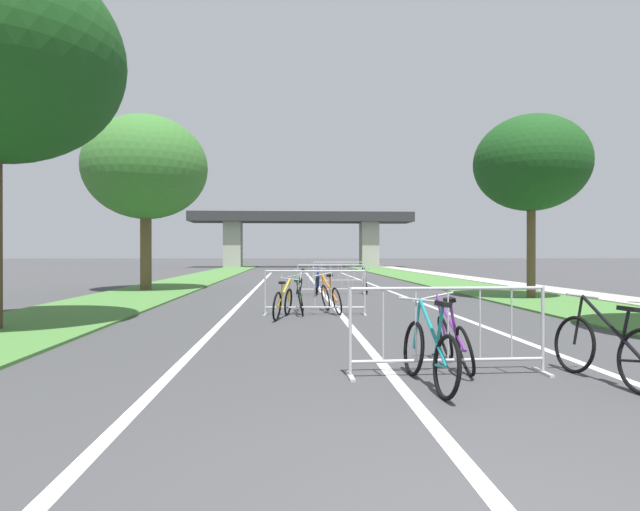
# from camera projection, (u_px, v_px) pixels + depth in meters

# --- Properties ---
(grass_verge_left) EXTENTS (3.24, 62.35, 0.05)m
(grass_verge_left) POSITION_uv_depth(u_px,v_px,m) (193.00, 280.00, 27.40)
(grass_verge_left) COLOR #477A38
(grass_verge_left) RESTS_ON ground
(grass_verge_right) EXTENTS (3.24, 62.35, 0.05)m
(grass_verge_right) POSITION_uv_depth(u_px,v_px,m) (428.00, 279.00, 28.15)
(grass_verge_right) COLOR #477A38
(grass_verge_right) RESTS_ON ground
(sidewalk_path_right) EXTENTS (1.64, 62.35, 0.08)m
(sidewalk_path_right) POSITION_uv_depth(u_px,v_px,m) (471.00, 279.00, 28.29)
(sidewalk_path_right) COLOR #ADA89E
(sidewalk_path_right) RESTS_ON ground
(lane_stripe_center) EXTENTS (0.14, 36.07, 0.01)m
(lane_stripe_center) POSITION_uv_depth(u_px,v_px,m) (320.00, 290.00, 20.32)
(lane_stripe_center) COLOR silver
(lane_stripe_center) RESTS_ON ground
(lane_stripe_right_lane) EXTENTS (0.14, 36.07, 0.01)m
(lane_stripe_right_lane) POSITION_uv_depth(u_px,v_px,m) (385.00, 289.00, 20.47)
(lane_stripe_right_lane) COLOR silver
(lane_stripe_right_lane) RESTS_ON ground
(lane_stripe_left_lane) EXTENTS (0.14, 36.07, 0.01)m
(lane_stripe_left_lane) POSITION_uv_depth(u_px,v_px,m) (254.00, 290.00, 20.16)
(lane_stripe_left_lane) COLOR silver
(lane_stripe_left_lane) RESTS_ON ground
(overpass_bridge) EXTENTS (23.18, 4.17, 5.74)m
(overpass_bridge) POSITION_uv_depth(u_px,v_px,m) (302.00, 226.00, 53.73)
(overpass_bridge) COLOR #2D2D30
(overpass_bridge) RESTS_ON ground
(tree_left_pine_far) EXTENTS (4.68, 4.68, 6.75)m
(tree_left_pine_far) POSITION_uv_depth(u_px,v_px,m) (146.00, 168.00, 19.64)
(tree_left_pine_far) COLOR brown
(tree_left_pine_far) RESTS_ON ground
(tree_right_cypress_far) EXTENTS (3.56, 3.56, 5.82)m
(tree_right_cypress_far) POSITION_uv_depth(u_px,v_px,m) (531.00, 164.00, 16.16)
(tree_right_cypress_far) COLOR brown
(tree_right_cypress_far) RESTS_ON ground
(crowd_barrier_nearest) EXTENTS (2.40, 0.50, 1.05)m
(crowd_barrier_nearest) POSITION_uv_depth(u_px,v_px,m) (448.00, 331.00, 6.03)
(crowd_barrier_nearest) COLOR #ADADB2
(crowd_barrier_nearest) RESTS_ON ground
(crowd_barrier_second) EXTENTS (2.42, 0.58, 1.05)m
(crowd_barrier_second) POSITION_uv_depth(u_px,v_px,m) (315.00, 293.00, 11.96)
(crowd_barrier_second) COLOR #ADADB2
(crowd_barrier_second) RESTS_ON ground
(crowd_barrier_third) EXTENTS (2.40, 0.49, 1.05)m
(crowd_barrier_third) POSITION_uv_depth(u_px,v_px,m) (331.00, 280.00, 18.01)
(crowd_barrier_third) COLOR #ADADB2
(crowd_barrier_third) RESTS_ON ground
(crowd_barrier_fourth) EXTENTS (2.41, 0.53, 1.05)m
(crowd_barrier_fourth) POSITION_uv_depth(u_px,v_px,m) (338.00, 273.00, 24.06)
(crowd_barrier_fourth) COLOR #ADADB2
(crowd_barrier_fourth) RESTS_ON ground
(bicycle_teal_0) EXTENTS (0.53, 1.65, 0.95)m
(bicycle_teal_0) POSITION_uv_depth(u_px,v_px,m) (429.00, 353.00, 5.53)
(bicycle_teal_0) COLOR black
(bicycle_teal_0) RESTS_ON ground
(bicycle_purple_1) EXTENTS (0.45, 1.59, 0.93)m
(bicycle_purple_1) POSITION_uv_depth(u_px,v_px,m) (454.00, 340.00, 6.45)
(bicycle_purple_1) COLOR black
(bicycle_purple_1) RESTS_ON ground
(bicycle_yellow_2) EXTENTS (0.61, 1.63, 0.89)m
(bicycle_yellow_2) POSITION_uv_depth(u_px,v_px,m) (283.00, 302.00, 11.36)
(bicycle_yellow_2) COLOR black
(bicycle_yellow_2) RESTS_ON ground
(bicycle_blue_3) EXTENTS (0.49, 1.66, 0.96)m
(bicycle_blue_3) POSITION_uv_depth(u_px,v_px,m) (317.00, 285.00, 17.43)
(bicycle_blue_3) COLOR black
(bicycle_blue_3) RESTS_ON ground
(bicycle_orange_4) EXTENTS (0.68, 1.69, 0.97)m
(bicycle_orange_4) POSITION_uv_depth(u_px,v_px,m) (331.00, 297.00, 12.38)
(bicycle_orange_4) COLOR black
(bicycle_orange_4) RESTS_ON ground
(bicycle_green_5) EXTENTS (0.46, 1.68, 0.95)m
(bicycle_green_5) POSITION_uv_depth(u_px,v_px,m) (300.00, 298.00, 12.30)
(bicycle_green_5) COLOR black
(bicycle_green_5) RESTS_ON ground
(bicycle_red_6) EXTENTS (0.48, 1.66, 0.94)m
(bicycle_red_6) POSITION_uv_depth(u_px,v_px,m) (366.00, 283.00, 18.48)
(bicycle_red_6) COLOR black
(bicycle_red_6) RESTS_ON ground
(bicycle_black_7) EXTENTS (0.44, 1.69, 0.97)m
(bicycle_black_7) POSITION_uv_depth(u_px,v_px,m) (607.00, 349.00, 5.67)
(bicycle_black_7) COLOR black
(bicycle_black_7) RESTS_ON ground
(bicycle_silver_8) EXTENTS (0.54, 1.60, 0.93)m
(bicycle_silver_8) POSITION_uv_depth(u_px,v_px,m) (299.00, 285.00, 17.53)
(bicycle_silver_8) COLOR black
(bicycle_silver_8) RESTS_ON ground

